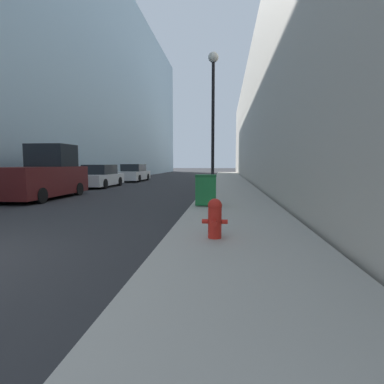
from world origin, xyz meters
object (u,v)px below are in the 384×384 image
at_px(trash_bin, 206,190).
at_px(parked_sedan_far, 134,173).
at_px(pickup_truck, 44,176).
at_px(parked_sedan_near, 100,177).
at_px(fire_hydrant, 215,217).
at_px(lamppost, 213,103).

height_order(trash_bin, parked_sedan_far, parked_sedan_far).
xyz_separation_m(pickup_truck, parked_sedan_near, (-0.15, 6.61, -0.33)).
height_order(fire_hydrant, lamppost, lamppost).
xyz_separation_m(trash_bin, lamppost, (0.03, 4.75, 3.92)).
height_order(trash_bin, lamppost, lamppost).
bearing_deg(parked_sedan_near, lamppost, -29.28).
bearing_deg(pickup_truck, parked_sedan_near, 91.27).
distance_m(fire_hydrant, pickup_truck, 10.81).
relative_size(trash_bin, parked_sedan_far, 0.23).
distance_m(trash_bin, pickup_truck, 8.07).
relative_size(lamppost, pickup_truck, 1.37).
relative_size(trash_bin, pickup_truck, 0.22).
xyz_separation_m(trash_bin, parked_sedan_far, (-7.58, 16.00, 0.02)).
height_order(pickup_truck, parked_sedan_far, pickup_truck).
bearing_deg(lamppost, parked_sedan_far, 124.08).
distance_m(fire_hydrant, trash_bin, 4.61).
height_order(fire_hydrant, parked_sedan_far, parked_sedan_far).
distance_m(trash_bin, lamppost, 6.16).
bearing_deg(trash_bin, parked_sedan_far, 115.36).
relative_size(pickup_truck, parked_sedan_near, 1.12).
relative_size(pickup_truck, parked_sedan_far, 1.05).
bearing_deg(trash_bin, parked_sedan_near, 130.49).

